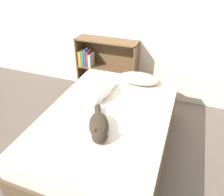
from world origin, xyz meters
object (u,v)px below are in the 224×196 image
Objects in this scene: cat_dark at (99,127)px; bed at (108,132)px; bookshelf at (105,65)px; cat_light at (101,93)px; pillow at (139,78)px.

bed is at bearing 160.20° from cat_dark.
cat_dark is at bearing -70.23° from bookshelf.
bookshelf is (-0.34, 0.95, -0.14)m from cat_light.
pillow is 1.00× the size of cat_light.
bookshelf is at bearing -150.75° from cat_light.
bed is 3.56× the size of pillow.
bed is 0.81m from pillow.
cat_light reaches higher than pillow.
bed is 0.43m from cat_dark.
bed is at bearing -100.91° from pillow.
bed is 3.57× the size of cat_light.
cat_light is 0.55m from cat_dark.
cat_dark is (0.19, -0.52, -0.01)m from cat_light.
bookshelf reaches higher than cat_dark.
pillow is 0.80m from bookshelf.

